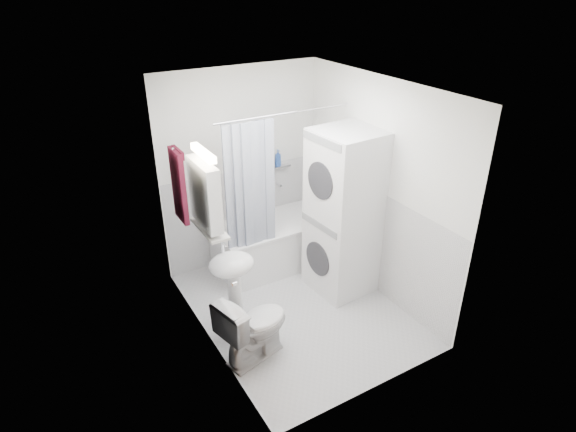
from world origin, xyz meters
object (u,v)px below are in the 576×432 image
bathtub (278,240)px  sink (233,277)px  toilet (254,327)px  washer_dryer (344,213)px

bathtub → sink: sink is taller
toilet → washer_dryer: bearing=-83.3°
bathtub → washer_dryer: size_ratio=0.83×
washer_dryer → sink: bearing=-176.7°
sink → washer_dryer: 1.46m
bathtub → washer_dryer: (0.40, -0.79, 0.61)m
sink → toilet: size_ratio=1.47×
washer_dryer → toilet: size_ratio=2.64×
washer_dryer → toilet: washer_dryer is taller
sink → washer_dryer: size_ratio=0.56×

